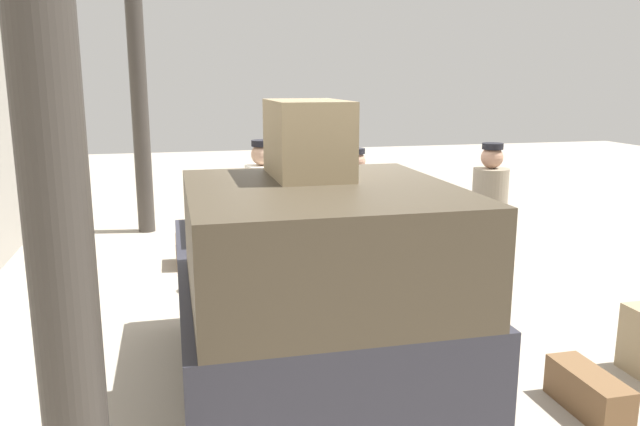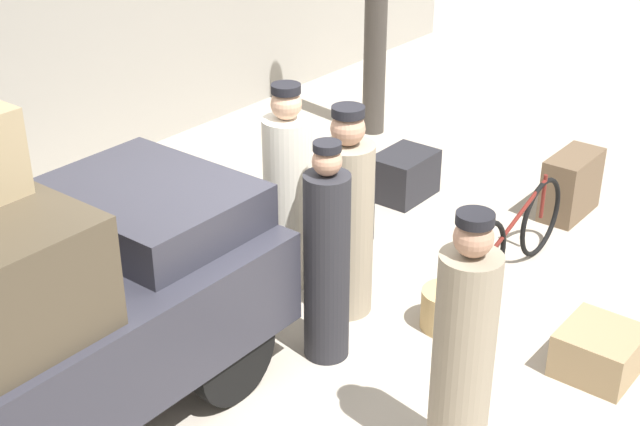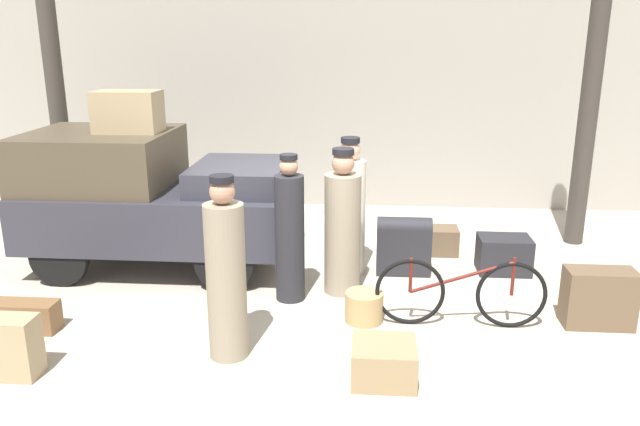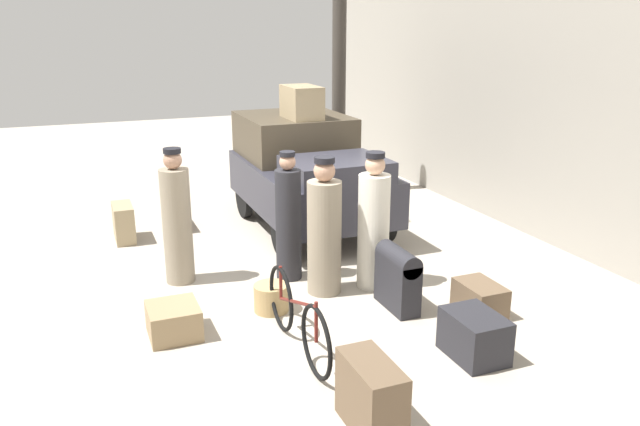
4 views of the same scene
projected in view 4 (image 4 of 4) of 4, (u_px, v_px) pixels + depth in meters
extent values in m
plane|color=#A89E8E|center=(300.00, 279.00, 8.21)|extent=(30.00, 30.00, 0.00)
cube|color=gray|center=(563.00, 94.00, 9.00)|extent=(16.00, 0.15, 4.50)
cylinder|color=#38332D|center=(339.00, 100.00, 11.89)|extent=(0.26, 0.26, 3.65)
cylinder|color=black|center=(383.00, 219.00, 9.53)|extent=(0.71, 0.12, 0.71)
cylinder|color=black|center=(281.00, 232.00, 8.94)|extent=(0.71, 0.12, 0.71)
cylinder|color=black|center=(332.00, 188.00, 11.33)|extent=(0.71, 0.12, 0.71)
cylinder|color=black|center=(244.00, 197.00, 10.74)|extent=(0.71, 0.12, 0.71)
cube|color=#2D2D38|center=(309.00, 186.00, 10.03)|extent=(3.27, 1.80, 0.69)
cube|color=#473D2D|center=(294.00, 136.00, 10.48)|extent=(1.80, 1.66, 0.70)
cube|color=#2D2D38|center=(336.00, 169.00, 8.94)|extent=(1.15, 1.41, 0.31)
torus|color=black|center=(316.00, 342.00, 5.86)|extent=(0.73, 0.04, 0.73)
torus|color=black|center=(281.00, 298.00, 6.79)|extent=(0.73, 0.04, 0.73)
cylinder|color=#591914|center=(297.00, 302.00, 6.27)|extent=(1.05, 0.04, 0.39)
cylinder|color=#591914|center=(281.00, 282.00, 6.73)|extent=(0.04, 0.04, 0.38)
cylinder|color=#591914|center=(316.00, 322.00, 5.80)|extent=(0.04, 0.04, 0.41)
cylinder|color=tan|center=(271.00, 298.00, 7.28)|extent=(0.41, 0.41, 0.32)
cylinder|color=gray|center=(324.00, 238.00, 7.64)|extent=(0.42, 0.42, 1.42)
sphere|color=tan|center=(324.00, 171.00, 7.39)|extent=(0.26, 0.26, 0.26)
cylinder|color=black|center=(324.00, 160.00, 7.35)|extent=(0.25, 0.25, 0.07)
cylinder|color=silver|center=(373.00, 232.00, 7.81)|extent=(0.40, 0.40, 1.46)
sphere|color=tan|center=(375.00, 165.00, 7.56)|extent=(0.25, 0.25, 0.25)
cylinder|color=black|center=(375.00, 155.00, 7.52)|extent=(0.23, 0.23, 0.07)
cylinder|color=#232328|center=(288.00, 225.00, 8.06)|extent=(0.33, 0.33, 1.46)
sphere|color=tan|center=(287.00, 162.00, 7.81)|extent=(0.21, 0.21, 0.21)
cylinder|color=black|center=(287.00, 154.00, 7.78)|extent=(0.20, 0.20, 0.06)
cylinder|color=gray|center=(177.00, 227.00, 7.94)|extent=(0.37, 0.37, 1.50)
sphere|color=tan|center=(173.00, 160.00, 7.69)|extent=(0.23, 0.23, 0.23)
cylinder|color=black|center=(172.00, 151.00, 7.65)|extent=(0.22, 0.22, 0.06)
cube|color=brown|center=(480.00, 299.00, 7.20)|extent=(0.60, 0.40, 0.37)
cube|color=#232328|center=(397.00, 283.00, 7.31)|extent=(0.68, 0.26, 0.62)
cylinder|color=#232328|center=(398.00, 259.00, 7.22)|extent=(0.68, 0.26, 0.26)
cube|color=brown|center=(178.00, 219.00, 10.22)|extent=(0.71, 0.27, 0.31)
cube|color=#9E8966|center=(124.00, 223.00, 9.60)|extent=(0.63, 0.29, 0.57)
cube|color=brown|center=(371.00, 396.00, 5.11)|extent=(0.71, 0.34, 0.62)
cube|color=#232328|center=(474.00, 336.00, 6.25)|extent=(0.65, 0.47, 0.46)
cube|color=#937A56|center=(174.00, 321.00, 6.70)|extent=(0.57, 0.53, 0.34)
cube|color=#9E8966|center=(302.00, 102.00, 9.94)|extent=(0.80, 0.49, 0.51)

